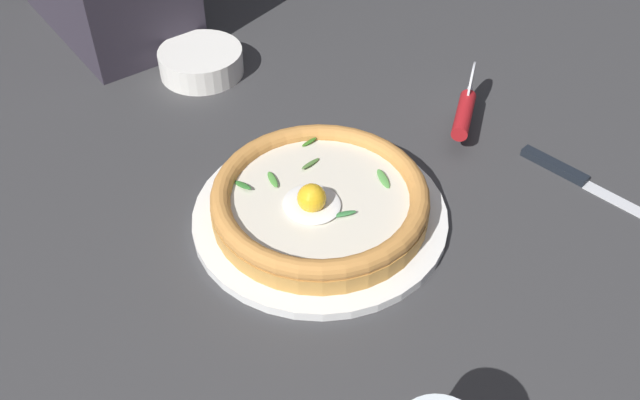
% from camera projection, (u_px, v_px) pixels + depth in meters
% --- Properties ---
extents(ground_plane, '(2.40, 2.40, 0.03)m').
position_uv_depth(ground_plane, '(332.00, 249.00, 0.84)').
color(ground_plane, '#383839').
rests_on(ground_plane, ground).
extents(pizza_plate, '(0.31, 0.31, 0.01)m').
position_uv_depth(pizza_plate, '(320.00, 216.00, 0.85)').
color(pizza_plate, white).
rests_on(pizza_plate, ground).
extents(pizza, '(0.26, 0.26, 0.06)m').
position_uv_depth(pizza, '(320.00, 200.00, 0.83)').
color(pizza, '#C78D41').
rests_on(pizza, pizza_plate).
extents(side_bowl, '(0.13, 0.13, 0.04)m').
position_uv_depth(side_bowl, '(201.00, 62.00, 1.07)').
color(side_bowl, white).
rests_on(side_bowl, ground).
extents(pizza_cutter, '(0.10, 0.12, 0.07)m').
position_uv_depth(pizza_cutter, '(466.00, 107.00, 0.96)').
color(pizza_cutter, silver).
rests_on(pizza_cutter, ground).
extents(table_knife, '(0.22, 0.06, 0.01)m').
position_uv_depth(table_knife, '(574.00, 177.00, 0.90)').
color(table_knife, silver).
rests_on(table_knife, ground).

